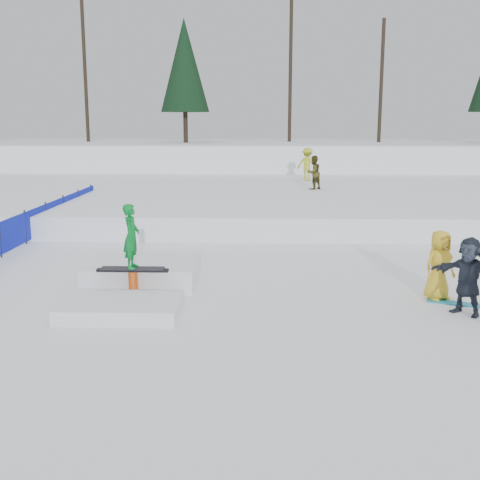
{
  "coord_description": "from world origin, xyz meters",
  "views": [
    {
      "loc": [
        0.96,
        -12.0,
        3.92
      ],
      "look_at": [
        0.5,
        2.0,
        1.1
      ],
      "focal_mm": 45.0,
      "sensor_mm": 36.0,
      "label": 1
    }
  ],
  "objects_px": {
    "jib_rail_feature": "(138,278)",
    "spectator_yellow": "(439,265)",
    "spectator_dark": "(468,276)",
    "walker_ygreen": "(307,164)",
    "safety_fence": "(25,227)",
    "walker_olive": "(314,173)"
  },
  "relations": [
    {
      "from": "walker_ygreen",
      "to": "spectator_yellow",
      "type": "bearing_deg",
      "value": 114.79
    },
    {
      "from": "spectator_yellow",
      "to": "jib_rail_feature",
      "type": "height_order",
      "value": "jib_rail_feature"
    },
    {
      "from": "walker_olive",
      "to": "spectator_dark",
      "type": "distance_m",
      "value": 15.5
    },
    {
      "from": "walker_olive",
      "to": "spectator_dark",
      "type": "height_order",
      "value": "walker_olive"
    },
    {
      "from": "spectator_dark",
      "to": "jib_rail_feature",
      "type": "distance_m",
      "value": 7.22
    },
    {
      "from": "safety_fence",
      "to": "spectator_dark",
      "type": "height_order",
      "value": "spectator_dark"
    },
    {
      "from": "walker_ygreen",
      "to": "spectator_dark",
      "type": "bearing_deg",
      "value": 115.39
    },
    {
      "from": "walker_olive",
      "to": "jib_rail_feature",
      "type": "distance_m",
      "value": 14.88
    },
    {
      "from": "safety_fence",
      "to": "spectator_yellow",
      "type": "relative_size",
      "value": 10.25
    },
    {
      "from": "jib_rail_feature",
      "to": "spectator_dark",
      "type": "bearing_deg",
      "value": -12.06
    },
    {
      "from": "jib_rail_feature",
      "to": "spectator_yellow",
      "type": "bearing_deg",
      "value": -4.2
    },
    {
      "from": "walker_olive",
      "to": "spectator_yellow",
      "type": "distance_m",
      "value": 14.47
    },
    {
      "from": "walker_olive",
      "to": "walker_ygreen",
      "type": "height_order",
      "value": "walker_ygreen"
    },
    {
      "from": "safety_fence",
      "to": "spectator_yellow",
      "type": "height_order",
      "value": "spectator_yellow"
    },
    {
      "from": "walker_ygreen",
      "to": "spectator_dark",
      "type": "height_order",
      "value": "walker_ygreen"
    },
    {
      "from": "walker_olive",
      "to": "jib_rail_feature",
      "type": "height_order",
      "value": "walker_olive"
    },
    {
      "from": "walker_ygreen",
      "to": "walker_olive",
      "type": "bearing_deg",
      "value": 109.86
    },
    {
      "from": "safety_fence",
      "to": "walker_olive",
      "type": "relative_size",
      "value": 10.51
    },
    {
      "from": "spectator_dark",
      "to": "walker_olive",
      "type": "bearing_deg",
      "value": 141.7
    },
    {
      "from": "safety_fence",
      "to": "walker_ygreen",
      "type": "height_order",
      "value": "walker_ygreen"
    },
    {
      "from": "walker_ygreen",
      "to": "spectator_yellow",
      "type": "xyz_separation_m",
      "value": [
        1.5,
        -18.32,
        -0.87
      ]
    },
    {
      "from": "walker_ygreen",
      "to": "jib_rail_feature",
      "type": "bearing_deg",
      "value": 93.67
    }
  ]
}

